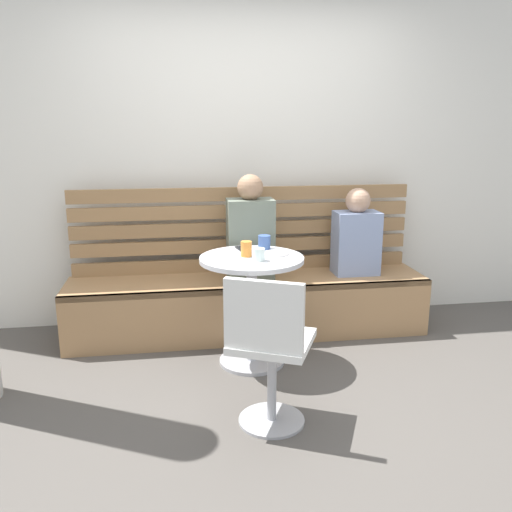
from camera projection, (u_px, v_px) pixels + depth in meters
The scene contains 13 objects.
ground at pixel (278, 414), 2.97m from camera, with size 8.00×8.00×0.00m, color #514C47.
back_wall at pixel (240, 140), 4.19m from camera, with size 5.20×0.10×2.90m, color white.
booth_bench at pixel (248, 306), 4.07m from camera, with size 2.70×0.52×0.44m.
booth_backrest at pixel (244, 229), 4.16m from camera, with size 2.65×0.04×0.66m.
cafe_table at pixel (252, 289), 3.49m from camera, with size 0.68×0.68×0.74m.
white_chair at pixel (269, 347), 2.73m from camera, with size 0.53×0.53×0.85m.
person_adult at pixel (250, 233), 3.92m from camera, with size 0.34×0.22×0.78m.
person_child_left at pixel (356, 236), 4.08m from camera, with size 0.34×0.22×0.67m.
cup_glass_short at pixel (259, 255), 3.33m from camera, with size 0.08×0.08×0.08m, color silver.
cup_mug_blue at pixel (264, 242), 3.64m from camera, with size 0.08×0.08×0.10m, color #3D5B9E.
cup_tumbler_orange at pixel (246, 249), 3.44m from camera, with size 0.07×0.07×0.10m, color orange.
plate_small at pixel (276, 253), 3.50m from camera, with size 0.17×0.17×0.01m, color white.
phone_on_table at pixel (242, 248), 3.65m from camera, with size 0.07×0.14×0.01m, color black.
Camera 1 is at (-0.53, -2.62, 1.58)m, focal length 37.29 mm.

